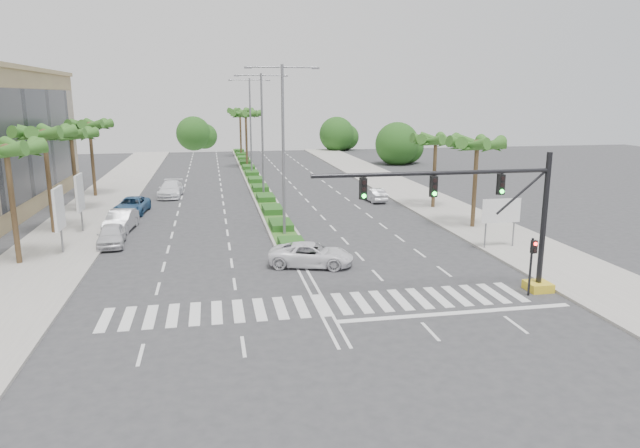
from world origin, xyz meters
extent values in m
plane|color=#333335|center=(0.00, 0.00, 0.00)|extent=(160.00, 160.00, 0.00)
cube|color=gray|center=(15.20, 20.00, 0.07)|extent=(6.00, 120.00, 0.15)
cube|color=gray|center=(-15.20, 20.00, 0.07)|extent=(6.00, 120.00, 0.15)
cube|color=gray|center=(0.00, 45.00, 0.10)|extent=(2.20, 75.00, 0.20)
cube|color=#22561D|center=(0.00, 45.00, 0.22)|extent=(1.80, 75.00, 0.04)
cube|color=gold|center=(11.50, 0.00, 0.23)|extent=(1.20, 1.20, 0.45)
cylinder|color=black|center=(11.50, 0.00, 3.70)|extent=(0.28, 0.28, 7.00)
cylinder|color=black|center=(5.50, 0.00, 6.30)|extent=(12.00, 0.20, 0.20)
cylinder|color=black|center=(10.10, 0.00, 5.20)|extent=(2.53, 0.12, 2.15)
cube|color=black|center=(9.00, 0.00, 5.65)|extent=(0.32, 0.24, 1.00)
cylinder|color=#19E533|center=(9.00, -0.14, 5.33)|extent=(0.20, 0.06, 0.20)
cube|color=black|center=(5.50, 0.00, 5.65)|extent=(0.32, 0.24, 1.00)
cylinder|color=#19E533|center=(5.50, -0.14, 5.33)|extent=(0.20, 0.06, 0.20)
cube|color=black|center=(2.00, 0.00, 5.65)|extent=(0.32, 0.24, 1.00)
cylinder|color=#19E533|center=(2.00, -0.14, 5.33)|extent=(0.20, 0.06, 0.20)
cylinder|color=black|center=(10.60, -0.60, 1.50)|extent=(0.12, 0.12, 3.00)
cube|color=black|center=(10.60, -0.75, 2.60)|extent=(0.28, 0.22, 0.65)
cylinder|color=red|center=(10.60, -0.88, 2.78)|extent=(0.18, 0.05, 0.18)
cylinder|color=slate|center=(12.50, 8.00, 1.40)|extent=(0.10, 0.10, 2.80)
cylinder|color=slate|center=(14.50, 8.00, 1.40)|extent=(0.10, 0.10, 2.80)
cube|color=#0C6638|center=(13.50, 8.00, 2.60)|extent=(2.60, 0.08, 1.50)
cube|color=white|center=(13.50, 7.95, 2.60)|extent=(2.70, 0.02, 1.60)
cylinder|color=slate|center=(-14.50, 12.00, 1.40)|extent=(0.12, 0.12, 2.80)
cube|color=white|center=(-14.50, 12.00, 3.00)|extent=(0.18, 2.10, 2.70)
cube|color=#D8594C|center=(-14.50, 12.00, 3.00)|extent=(0.12, 2.00, 2.60)
cylinder|color=slate|center=(-14.50, 18.00, 1.40)|extent=(0.12, 0.12, 2.80)
cube|color=white|center=(-14.50, 18.00, 3.00)|extent=(0.18, 2.10, 2.70)
cube|color=#D8594C|center=(-14.50, 18.00, 3.00)|extent=(0.12, 2.00, 2.60)
cylinder|color=brown|center=(-16.50, 10.00, 3.50)|extent=(0.32, 0.32, 7.00)
sphere|color=brown|center=(-16.50, 10.00, 6.90)|extent=(0.70, 0.70, 0.70)
cone|color=#26551A|center=(-15.40, 10.00, 6.80)|extent=(0.90, 3.62, 1.50)
cone|color=#26551A|center=(-15.81, 10.86, 6.80)|extent=(3.39, 2.96, 1.50)
cone|color=#26551A|center=(-16.74, 11.07, 6.80)|extent=(3.73, 1.68, 1.50)
cone|color=#26551A|center=(-15.81, 9.14, 6.80)|extent=(3.39, 2.96, 1.50)
cylinder|color=brown|center=(-16.50, 18.00, 3.70)|extent=(0.32, 0.32, 7.40)
sphere|color=brown|center=(-16.50, 18.00, 7.30)|extent=(0.70, 0.70, 0.70)
cone|color=#26551A|center=(-15.40, 18.00, 7.20)|extent=(0.90, 3.62, 1.50)
cone|color=#26551A|center=(-15.81, 18.86, 7.20)|extent=(3.39, 2.96, 1.50)
cone|color=#26551A|center=(-16.74, 19.07, 7.20)|extent=(3.73, 1.68, 1.50)
cone|color=#26551A|center=(-17.49, 18.48, 7.20)|extent=(2.38, 3.65, 1.50)
cone|color=#26551A|center=(-17.49, 17.52, 7.20)|extent=(2.38, 3.65, 1.50)
cone|color=#26551A|center=(-16.74, 16.93, 7.20)|extent=(3.73, 1.68, 1.50)
cone|color=#26551A|center=(-15.81, 17.14, 7.20)|extent=(3.39, 2.96, 1.50)
cylinder|color=brown|center=(-16.50, 26.00, 3.40)|extent=(0.32, 0.32, 6.80)
sphere|color=brown|center=(-16.50, 26.00, 6.70)|extent=(0.70, 0.70, 0.70)
cone|color=#26551A|center=(-15.40, 26.00, 6.60)|extent=(0.90, 3.62, 1.50)
cone|color=#26551A|center=(-15.81, 26.86, 6.60)|extent=(3.39, 2.96, 1.50)
cone|color=#26551A|center=(-16.74, 27.07, 6.60)|extent=(3.73, 1.68, 1.50)
cone|color=#26551A|center=(-17.49, 26.48, 6.60)|extent=(2.38, 3.65, 1.50)
cone|color=#26551A|center=(-17.49, 25.52, 6.60)|extent=(2.38, 3.65, 1.50)
cone|color=#26551A|center=(-16.74, 24.93, 6.60)|extent=(3.73, 1.68, 1.50)
cone|color=#26551A|center=(-15.81, 25.14, 6.60)|extent=(3.39, 2.96, 1.50)
cylinder|color=brown|center=(-16.50, 34.00, 3.60)|extent=(0.32, 0.32, 7.20)
sphere|color=brown|center=(-16.50, 34.00, 7.10)|extent=(0.70, 0.70, 0.70)
cone|color=#26551A|center=(-15.40, 34.00, 7.00)|extent=(0.90, 3.62, 1.50)
cone|color=#26551A|center=(-15.81, 34.86, 7.00)|extent=(3.39, 2.96, 1.50)
cone|color=#26551A|center=(-16.74, 35.07, 7.00)|extent=(3.73, 1.68, 1.50)
cone|color=#26551A|center=(-17.49, 34.48, 7.00)|extent=(2.38, 3.65, 1.50)
cone|color=#26551A|center=(-17.49, 33.52, 7.00)|extent=(2.38, 3.65, 1.50)
cone|color=#26551A|center=(-16.74, 32.93, 7.00)|extent=(3.73, 1.68, 1.50)
cone|color=#26551A|center=(-15.81, 33.14, 7.00)|extent=(3.39, 2.96, 1.50)
cylinder|color=brown|center=(14.50, 14.00, 3.25)|extent=(0.32, 0.32, 6.50)
sphere|color=brown|center=(14.50, 14.00, 6.40)|extent=(0.70, 0.70, 0.70)
cone|color=#26551A|center=(15.60, 14.00, 6.30)|extent=(0.90, 3.62, 1.50)
cone|color=#26551A|center=(15.19, 14.86, 6.30)|extent=(3.39, 2.96, 1.50)
cone|color=#26551A|center=(14.26, 15.07, 6.30)|extent=(3.73, 1.68, 1.50)
cone|color=#26551A|center=(13.51, 14.48, 6.30)|extent=(2.38, 3.65, 1.50)
cone|color=#26551A|center=(13.51, 13.52, 6.30)|extent=(2.38, 3.65, 1.50)
cone|color=#26551A|center=(14.26, 12.93, 6.30)|extent=(3.73, 1.68, 1.50)
cone|color=#26551A|center=(15.19, 13.14, 6.30)|extent=(3.39, 2.96, 1.50)
cylinder|color=brown|center=(14.50, 22.00, 3.10)|extent=(0.32, 0.32, 6.20)
sphere|color=brown|center=(14.50, 22.00, 6.10)|extent=(0.70, 0.70, 0.70)
cone|color=#26551A|center=(15.60, 22.00, 6.00)|extent=(0.90, 3.62, 1.50)
cone|color=#26551A|center=(15.19, 22.86, 6.00)|extent=(3.39, 2.96, 1.50)
cone|color=#26551A|center=(14.26, 23.07, 6.00)|extent=(3.73, 1.68, 1.50)
cone|color=#26551A|center=(13.51, 22.48, 6.00)|extent=(2.38, 3.65, 1.50)
cone|color=#26551A|center=(13.51, 21.52, 6.00)|extent=(2.38, 3.65, 1.50)
cone|color=#26551A|center=(14.26, 20.93, 6.00)|extent=(3.73, 1.68, 1.50)
cone|color=#26551A|center=(15.19, 21.14, 6.00)|extent=(3.39, 2.96, 1.50)
cylinder|color=brown|center=(0.00, 55.00, 3.75)|extent=(0.32, 0.32, 7.50)
sphere|color=brown|center=(0.00, 55.00, 7.40)|extent=(0.70, 0.70, 0.70)
cone|color=#26551A|center=(1.10, 55.00, 7.30)|extent=(0.90, 3.62, 1.50)
cone|color=#26551A|center=(0.69, 55.86, 7.30)|extent=(3.39, 2.96, 1.50)
cone|color=#26551A|center=(-0.24, 56.07, 7.30)|extent=(3.73, 1.68, 1.50)
cone|color=#26551A|center=(-0.99, 55.48, 7.30)|extent=(2.38, 3.65, 1.50)
cone|color=#26551A|center=(-0.99, 54.52, 7.30)|extent=(2.38, 3.65, 1.50)
cone|color=#26551A|center=(-0.24, 53.93, 7.30)|extent=(3.73, 1.68, 1.50)
cone|color=#26551A|center=(0.69, 54.14, 7.30)|extent=(3.39, 2.96, 1.50)
cylinder|color=brown|center=(0.00, 70.00, 3.75)|extent=(0.32, 0.32, 7.50)
sphere|color=brown|center=(0.00, 70.00, 7.40)|extent=(0.70, 0.70, 0.70)
cone|color=#26551A|center=(1.10, 70.00, 7.30)|extent=(0.90, 3.62, 1.50)
cone|color=#26551A|center=(0.69, 70.86, 7.30)|extent=(3.39, 2.96, 1.50)
cone|color=#26551A|center=(-0.24, 71.07, 7.30)|extent=(3.73, 1.68, 1.50)
cone|color=#26551A|center=(-0.99, 70.48, 7.30)|extent=(2.38, 3.65, 1.50)
cone|color=#26551A|center=(-0.99, 69.52, 7.30)|extent=(2.38, 3.65, 1.50)
cone|color=#26551A|center=(-0.24, 68.93, 7.30)|extent=(3.73, 1.68, 1.50)
cone|color=#26551A|center=(0.69, 69.14, 7.30)|extent=(3.39, 2.96, 1.50)
cylinder|color=slate|center=(0.00, 14.00, 6.00)|extent=(0.20, 0.20, 12.00)
cylinder|color=slate|center=(-1.20, 14.00, 11.80)|extent=(2.40, 0.10, 0.10)
cylinder|color=slate|center=(1.20, 14.00, 11.80)|extent=(2.40, 0.10, 0.10)
cube|color=slate|center=(-2.30, 14.00, 11.75)|extent=(0.50, 0.25, 0.12)
cube|color=slate|center=(2.30, 14.00, 11.75)|extent=(0.50, 0.25, 0.12)
cylinder|color=slate|center=(0.00, 30.00, 6.00)|extent=(0.20, 0.20, 12.00)
cylinder|color=slate|center=(-1.20, 30.00, 11.80)|extent=(2.40, 0.10, 0.10)
cylinder|color=slate|center=(1.20, 30.00, 11.80)|extent=(2.40, 0.10, 0.10)
cube|color=slate|center=(-2.30, 30.00, 11.75)|extent=(0.50, 0.25, 0.12)
cube|color=slate|center=(2.30, 30.00, 11.75)|extent=(0.50, 0.25, 0.12)
cylinder|color=slate|center=(0.00, 46.00, 6.00)|extent=(0.20, 0.20, 12.00)
cylinder|color=slate|center=(-1.20, 46.00, 11.80)|extent=(2.40, 0.10, 0.10)
cylinder|color=slate|center=(1.20, 46.00, 11.80)|extent=(2.40, 0.10, 0.10)
cube|color=slate|center=(-2.30, 46.00, 11.75)|extent=(0.50, 0.25, 0.12)
cube|color=slate|center=(2.30, 46.00, 11.75)|extent=(0.50, 0.25, 0.12)
imported|color=silver|center=(-11.80, 13.74, 0.73)|extent=(2.04, 4.40, 1.46)
imported|color=#AFAFB4|center=(-11.80, 18.11, 0.78)|extent=(2.18, 4.90, 1.56)
imported|color=#2B5784|center=(-11.80, 24.66, 0.70)|extent=(2.85, 5.29, 1.41)
imported|color=white|center=(-9.06, 32.66, 0.77)|extent=(2.51, 5.46, 1.55)
imported|color=white|center=(0.65, 6.55, 0.70)|extent=(5.46, 3.63, 1.39)
imported|color=#BBBBC1|center=(10.25, 26.44, 0.64)|extent=(1.79, 4.01, 1.28)
camera|label=1|loc=(-4.97, -25.58, 9.91)|focal=32.00mm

